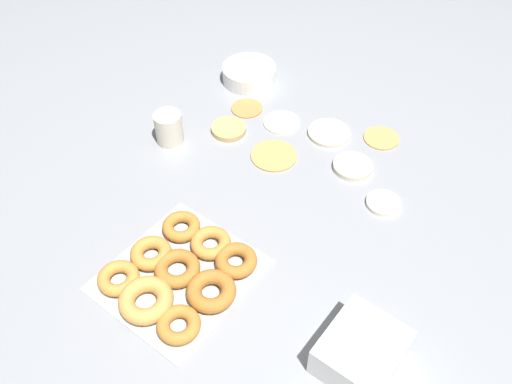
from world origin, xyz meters
name	(u,v)px	position (x,y,z in m)	size (l,w,h in m)	color
ground_plane	(290,172)	(0.00, 0.00, 0.00)	(3.00, 3.00, 0.00)	gray
pancake_0	(381,138)	(0.12, 0.25, 0.00)	(0.09, 0.09, 0.01)	tan
pancake_1	(352,166)	(0.12, 0.11, 0.01)	(0.10, 0.10, 0.01)	beige
pancake_2	(383,203)	(0.24, 0.05, 0.01)	(0.08, 0.08, 0.01)	silver
pancake_3	(247,108)	(-0.24, 0.13, 0.00)	(0.09, 0.09, 0.01)	#B27F42
pancake_4	(282,122)	(-0.13, 0.14, 0.00)	(0.10, 0.10, 0.01)	beige
pancake_5	(330,133)	(0.00, 0.18, 0.01)	(0.11, 0.11, 0.01)	beige
pancake_6	(274,155)	(-0.07, 0.02, 0.00)	(0.12, 0.12, 0.01)	tan
pancake_7	(229,129)	(-0.22, 0.03, 0.01)	(0.09, 0.09, 0.01)	tan
donut_tray	(179,274)	(0.00, -0.40, 0.02)	(0.28, 0.30, 0.04)	#ADAFB5
batter_bowl	(249,74)	(-0.32, 0.25, 0.02)	(0.16, 0.16, 0.05)	white
container_stack	(361,352)	(0.39, -0.33, 0.04)	(0.13, 0.15, 0.07)	white
paper_cup	(169,128)	(-0.32, -0.09, 0.04)	(0.07, 0.07, 0.09)	beige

